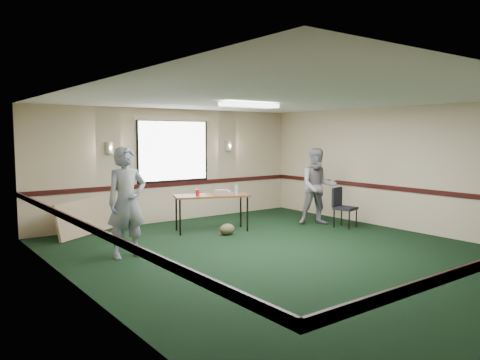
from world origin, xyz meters
TOP-DOWN VIEW (x-y plane):
  - ground at (0.00, 0.00)m, footprint 8.00×8.00m
  - room_shell at (0.00, 2.12)m, footprint 8.00×8.02m
  - folding_table at (0.05, 2.39)m, footprint 1.71×1.15m
  - projector at (0.27, 2.33)m, footprint 0.38×0.38m
  - game_console at (0.45, 2.44)m, footprint 0.27×0.27m
  - red_cup at (-0.28, 2.43)m, footprint 0.09×0.09m
  - water_bottle at (0.46, 2.05)m, footprint 0.06×0.06m
  - duffel_bag at (0.09, 1.86)m, footprint 0.40×0.35m
  - cable_coil at (0.11, 1.97)m, footprint 0.34×0.34m
  - folded_table at (-2.36, 3.60)m, footprint 1.34×0.95m
  - conference_chair at (2.65, 1.00)m, footprint 0.54×0.55m
  - person_left at (-2.30, 1.42)m, footprint 0.70×0.47m
  - person_right at (2.45, 1.56)m, footprint 1.09×1.04m

SIDE VIEW (x-z plane):
  - ground at x=0.00m, z-range 0.00..0.00m
  - cable_coil at x=0.11m, z-range 0.00..0.01m
  - duffel_bag at x=0.09m, z-range 0.00..0.24m
  - folded_table at x=-2.36m, z-range 0.00..0.74m
  - conference_chair at x=2.65m, z-range 0.08..0.97m
  - folding_table at x=0.05m, z-range 0.34..1.13m
  - game_console at x=0.45m, z-range 0.79..0.85m
  - projector at x=0.27m, z-range 0.79..0.89m
  - red_cup at x=-0.28m, z-range 0.79..0.93m
  - person_right at x=2.45m, z-range 0.00..1.78m
  - water_bottle at x=0.46m, z-range 0.79..1.00m
  - person_left at x=-2.30m, z-range 0.00..1.88m
  - room_shell at x=0.00m, z-range -2.42..5.58m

